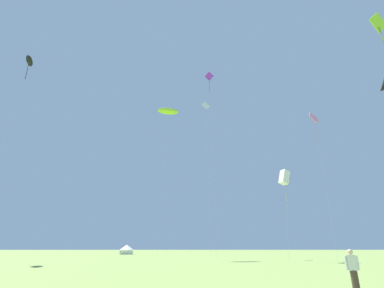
{
  "coord_description": "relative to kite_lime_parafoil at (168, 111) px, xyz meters",
  "views": [
    {
      "loc": [
        -0.78,
        -4.63,
        1.81
      ],
      "look_at": [
        0.0,
        32.0,
        15.2
      ],
      "focal_mm": 26.43,
      "sensor_mm": 36.0,
      "label": 1
    }
  ],
  "objects": [
    {
      "name": "kite_lime_parafoil",
      "position": [
        0.0,
        0.0,
        0.0
      ],
      "size": [
        4.37,
        3.27,
        28.01
      ],
      "color": "#99DB2D",
      "rests_on": "ground"
    },
    {
      "name": "kite_white_diamond",
      "position": [
        7.97,
        5.12,
        3.4
      ],
      "size": [
        1.91,
        1.25,
        32.46
      ],
      "color": "white",
      "rests_on": "ground"
    },
    {
      "name": "kite_lime_diamond",
      "position": [
        28.76,
        -21.9,
        1.95
      ],
      "size": [
        2.98,
        1.88,
        31.06
      ],
      "color": "#99DB2D",
      "rests_on": "ground"
    },
    {
      "name": "kite_purple_diamond",
      "position": [
        8.62,
        2.24,
        8.43
      ],
      "size": [
        1.96,
        1.78,
        38.0
      ],
      "color": "purple",
      "rests_on": "ground"
    },
    {
      "name": "kite_black_parafoil",
      "position": [
        -25.45,
        -6.33,
        6.85
      ],
      "size": [
        2.62,
        4.17,
        34.78
      ],
      "color": "black",
      "rests_on": "ground"
    },
    {
      "name": "kite_pink_diamond",
      "position": [
        23.77,
        -10.75,
        -6.74
      ],
      "size": [
        2.08,
        2.69,
        22.09
      ],
      "color": "pink",
      "rests_on": "ground"
    },
    {
      "name": "kite_white_box",
      "position": [
        18.12,
        -10.38,
        -15.83
      ],
      "size": [
        1.91,
        1.96,
        12.58
      ],
      "color": "white",
      "rests_on": "ground"
    },
    {
      "name": "person_spectator",
      "position": [
        10.64,
        -38.07,
        -26.4
      ],
      "size": [
        0.57,
        0.33,
        1.73
      ],
      "color": "#473828",
      "rests_on": "ground"
    },
    {
      "name": "festival_tent_right",
      "position": [
        -11.81,
        28.88,
        -25.93
      ],
      "size": [
        3.66,
        3.66,
        2.38
      ],
      "color": "white",
      "rests_on": "ground"
    }
  ]
}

